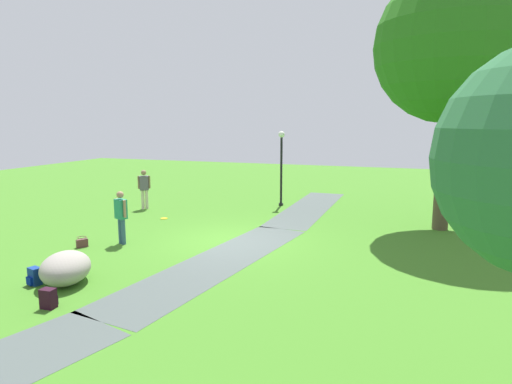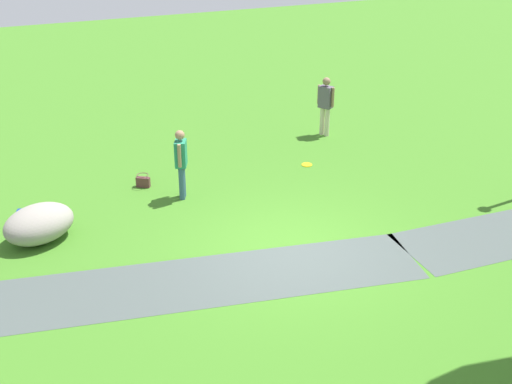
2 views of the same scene
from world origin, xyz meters
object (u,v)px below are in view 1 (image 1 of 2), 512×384
at_px(frisbee_on_grass, 164,218).
at_px(man_near_boulder, 144,187).
at_px(backpack_by_boulder, 49,299).
at_px(woman_with_handbag, 121,214).
at_px(lawn_boulder, 66,268).
at_px(spare_backpack_on_lawn, 34,276).
at_px(large_shade_tree, 452,47).
at_px(handbag_on_grass, 82,243).
at_px(lamp_post, 281,160).

bearing_deg(frisbee_on_grass, man_near_boulder, -128.32).
bearing_deg(backpack_by_boulder, woman_with_handbag, -161.57).
distance_m(lawn_boulder, spare_backpack_on_lawn, 0.72).
relative_size(large_shade_tree, backpack_by_boulder, 21.46).
relative_size(woman_with_handbag, handbag_on_grass, 4.30).
height_order(man_near_boulder, spare_backpack_on_lawn, man_near_boulder).
distance_m(large_shade_tree, man_near_boulder, 12.66).
height_order(large_shade_tree, lawn_boulder, large_shade_tree).
xyz_separation_m(backpack_by_boulder, frisbee_on_grass, (-7.79, -2.07, -0.18)).
relative_size(lawn_boulder, woman_with_handbag, 1.10).
height_order(man_near_boulder, handbag_on_grass, man_near_boulder).
xyz_separation_m(large_shade_tree, woman_with_handbag, (5.18, -9.21, -5.12)).
xyz_separation_m(lamp_post, man_near_boulder, (2.64, -5.23, -1.07)).
bearing_deg(handbag_on_grass, lamp_post, 155.31).
height_order(backpack_by_boulder, frisbee_on_grass, backpack_by_boulder).
bearing_deg(man_near_boulder, spare_backpack_on_lawn, 17.13).
bearing_deg(large_shade_tree, spare_backpack_on_lawn, -46.15).
xyz_separation_m(lawn_boulder, handbag_on_grass, (-2.49, -1.71, -0.23)).
relative_size(handbag_on_grass, frisbee_on_grass, 1.40).
bearing_deg(lamp_post, handbag_on_grass, -24.69).
relative_size(lawn_boulder, handbag_on_grass, 4.74).
xyz_separation_m(lawn_boulder, spare_backpack_on_lawn, (0.30, -0.63, -0.17)).
distance_m(large_shade_tree, frisbee_on_grass, 11.67).
bearing_deg(spare_backpack_on_lawn, man_near_boulder, -162.87).
height_order(large_shade_tree, woman_with_handbag, large_shade_tree).
distance_m(woman_with_handbag, man_near_boulder, 5.37).
height_order(lamp_post, backpack_by_boulder, lamp_post).
distance_m(man_near_boulder, frisbee_on_grass, 2.43).
relative_size(man_near_boulder, frisbee_on_grass, 6.17).
xyz_separation_m(woman_with_handbag, handbag_on_grass, (0.70, -0.90, -0.79)).
bearing_deg(handbag_on_grass, man_near_boulder, -164.99).
relative_size(lamp_post, man_near_boulder, 1.96).
distance_m(lamp_post, spare_backpack_on_lawn, 11.41).
xyz_separation_m(large_shade_tree, lawn_boulder, (8.37, -8.40, -5.68)).
bearing_deg(man_near_boulder, backpack_by_boulder, 22.66).
bearing_deg(backpack_by_boulder, lamp_post, 173.27).
relative_size(woman_with_handbag, frisbee_on_grass, 6.02).
xyz_separation_m(lamp_post, woman_with_handbag, (7.45, -2.85, -1.09)).
distance_m(lawn_boulder, handbag_on_grass, 3.03).
xyz_separation_m(man_near_boulder, handbag_on_grass, (5.51, 1.48, -0.82)).
height_order(large_shade_tree, frisbee_on_grass, large_shade_tree).
relative_size(large_shade_tree, lamp_post, 2.64).
height_order(lawn_boulder, frisbee_on_grass, lawn_boulder).
xyz_separation_m(lamp_post, handbag_on_grass, (8.16, -3.75, -1.88)).
bearing_deg(spare_backpack_on_lawn, handbag_on_grass, -158.84).
height_order(lawn_boulder, woman_with_handbag, woman_with_handbag).
relative_size(lawn_boulder, spare_backpack_on_lawn, 4.45).
xyz_separation_m(handbag_on_grass, frisbee_on_grass, (-4.12, 0.28, -0.13)).
xyz_separation_m(large_shade_tree, handbag_on_grass, (5.89, -10.11, -5.91)).
relative_size(woman_with_handbag, man_near_boulder, 0.98).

